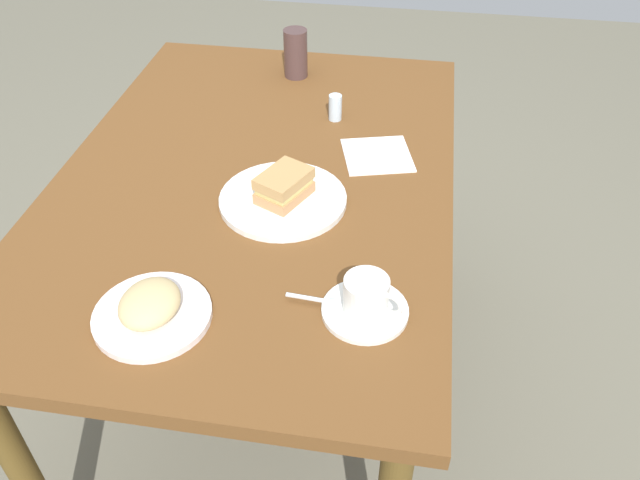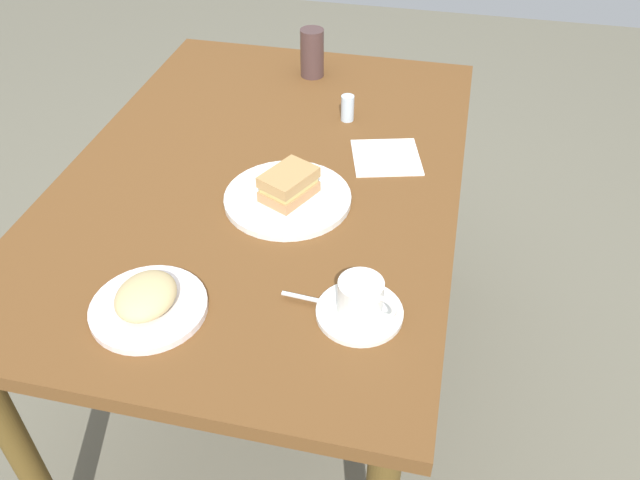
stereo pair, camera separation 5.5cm
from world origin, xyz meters
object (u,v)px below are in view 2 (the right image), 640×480
at_px(sandwich_plate, 288,198).
at_px(coffee_saucer, 359,312).
at_px(sandwich_front, 289,184).
at_px(coffee_cup, 361,297).
at_px(side_plate, 149,308).
at_px(drinking_glass, 313,53).
at_px(spoon, 318,300).
at_px(salt_shaker, 347,108).
at_px(napkin, 386,157).
at_px(dining_table, 265,202).

distance_m(sandwich_plate, coffee_saucer, 0.35).
relative_size(sandwich_plate, sandwich_front, 1.98).
distance_m(coffee_cup, side_plate, 0.36).
bearing_deg(drinking_glass, spoon, 13.70).
xyz_separation_m(coffee_saucer, drinking_glass, (-0.86, -0.28, 0.06)).
relative_size(coffee_cup, salt_shaker, 1.61).
bearing_deg(coffee_cup, napkin, -176.91).
distance_m(side_plate, salt_shaker, 0.74).
bearing_deg(drinking_glass, napkin, 34.87).
distance_m(sandwich_plate, salt_shaker, 0.36).
xyz_separation_m(sandwich_front, coffee_saucer, (0.28, 0.20, -0.04)).
bearing_deg(spoon, napkin, 174.28).
height_order(dining_table, spoon, spoon).
distance_m(sandwich_front, salt_shaker, 0.36).
bearing_deg(sandwich_plate, side_plate, -23.11).
bearing_deg(coffee_saucer, drinking_glass, -161.86).
height_order(sandwich_plate, spoon, spoon).
bearing_deg(coffee_saucer, spoon, -94.22).
distance_m(coffee_saucer, side_plate, 0.36).
distance_m(dining_table, salt_shaker, 0.32).
bearing_deg(spoon, coffee_saucer, 85.78).
xyz_separation_m(dining_table, spoon, (0.38, 0.21, 0.10)).
bearing_deg(napkin, salt_shaker, -141.52).
relative_size(dining_table, sandwich_plate, 4.80).
relative_size(salt_shaker, drinking_glass, 0.50).
height_order(coffee_saucer, spoon, spoon).
height_order(dining_table, coffee_cup, coffee_cup).
relative_size(sandwich_front, drinking_glass, 1.03).
bearing_deg(napkin, coffee_saucer, 2.88).
bearing_deg(coffee_cup, drinking_glass, -161.77).
relative_size(dining_table, coffee_saucer, 8.52).
distance_m(coffee_cup, salt_shaker, 0.66).
xyz_separation_m(coffee_cup, salt_shaker, (-0.64, -0.15, -0.01)).
bearing_deg(coffee_saucer, side_plate, -78.77).
height_order(dining_table, sandwich_front, sandwich_front).
relative_size(sandwich_front, coffee_saucer, 0.89).
bearing_deg(sandwich_plate, coffee_saucer, 35.33).
bearing_deg(sandwich_front, drinking_glass, -171.72).
distance_m(coffee_cup, drinking_glass, 0.91).
distance_m(sandwich_plate, spoon, 0.31).
distance_m(coffee_saucer, spoon, 0.07).
bearing_deg(salt_shaker, sandwich_front, -8.57).
bearing_deg(coffee_saucer, salt_shaker, -167.35).
distance_m(spoon, side_plate, 0.29).
bearing_deg(dining_table, coffee_saucer, 36.66).
bearing_deg(sandwich_front, coffee_saucer, 34.87).
bearing_deg(salt_shaker, dining_table, -28.31).
bearing_deg(sandwich_plate, salt_shaker, 170.81).
relative_size(spoon, napkin, 0.66).
bearing_deg(drinking_glass, coffee_saucer, 18.14).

